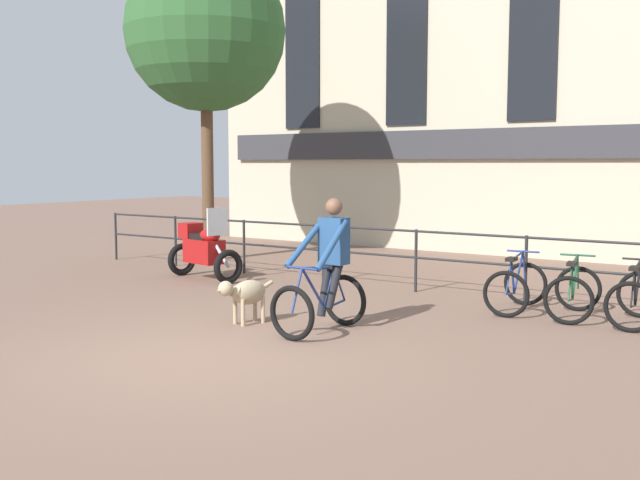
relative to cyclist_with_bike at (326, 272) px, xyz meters
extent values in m
plane|color=#7A5B4C|center=(-0.42, -1.91, -0.76)|extent=(60.00, 60.00, 0.00)
cylinder|color=#232326|center=(-7.92, 3.29, -0.24)|extent=(0.05, 0.05, 1.05)
cylinder|color=#232326|center=(-6.04, 3.29, -0.24)|extent=(0.05, 0.05, 1.05)
cylinder|color=#232326|center=(-4.17, 3.29, -0.24)|extent=(0.05, 0.05, 1.05)
cylinder|color=#232326|center=(-2.29, 3.29, -0.24)|extent=(0.05, 0.05, 1.05)
cylinder|color=#232326|center=(-0.42, 3.29, -0.24)|extent=(0.05, 0.05, 1.05)
cylinder|color=#232326|center=(1.46, 3.29, -0.24)|extent=(0.05, 0.05, 1.05)
cylinder|color=#232326|center=(-0.42, 3.29, 0.26)|extent=(15.00, 0.04, 0.04)
cylinder|color=#232326|center=(-0.42, 3.29, -0.19)|extent=(15.00, 0.04, 0.04)
cube|color=#BCB299|center=(-0.42, 9.09, 4.96)|extent=(18.00, 0.60, 11.45)
cube|color=#333338|center=(-0.42, 8.73, 1.84)|extent=(17.10, 0.12, 0.70)
cube|color=black|center=(-6.72, 8.76, 5.53)|extent=(1.10, 0.06, 6.41)
torus|color=black|center=(-0.03, -0.69, -0.42)|extent=(0.68, 0.10, 0.68)
torus|color=black|center=(0.02, 0.41, -0.42)|extent=(0.68, 0.10, 0.68)
cylinder|color=navy|center=(-0.01, -0.26, -0.19)|extent=(0.06, 0.49, 0.60)
cylinder|color=navy|center=(0.00, 0.07, -0.22)|extent=(0.05, 0.23, 0.52)
cylinder|color=navy|center=(-0.01, -0.16, 0.07)|extent=(0.06, 0.66, 0.10)
cylinder|color=navy|center=(0.01, 0.19, -0.45)|extent=(0.05, 0.44, 0.08)
cylinder|color=navy|center=(0.01, 0.29, -0.19)|extent=(0.04, 0.27, 0.47)
cylinder|color=navy|center=(-0.02, -0.59, -0.16)|extent=(0.04, 0.23, 0.54)
cylinder|color=navy|center=(-0.02, -0.49, 0.10)|extent=(0.48, 0.05, 0.03)
cube|color=black|center=(0.01, 0.17, 0.06)|extent=(0.13, 0.24, 0.05)
cube|color=navy|center=(0.01, 0.17, 0.39)|extent=(0.37, 0.24, 0.60)
sphere|color=brown|center=(0.01, 0.17, 0.83)|extent=(0.22, 0.22, 0.22)
cylinder|color=navy|center=(-0.22, -0.15, 0.37)|extent=(0.17, 0.72, 0.60)
cylinder|color=navy|center=(0.20, -0.17, 0.37)|extent=(0.11, 0.72, 0.60)
cylinder|color=black|center=(-0.07, 0.07, -0.25)|extent=(0.13, 0.31, 0.69)
cylinder|color=black|center=(0.07, 0.07, -0.19)|extent=(0.15, 0.31, 0.58)
ellipsoid|color=tan|center=(-1.10, -0.21, -0.34)|extent=(0.40, 0.57, 0.33)
cylinder|color=tan|center=(-1.15, -0.41, -0.31)|extent=(0.22, 0.22, 0.18)
sphere|color=tan|center=(-1.19, -0.57, -0.25)|extent=(0.20, 0.20, 0.20)
cone|color=tan|center=(-1.22, -0.66, -0.27)|extent=(0.14, 0.14, 0.11)
cylinder|color=tan|center=(-1.03, 0.09, -0.27)|extent=(0.10, 0.19, 0.12)
cylinder|color=tan|center=(-1.23, -0.35, -0.58)|extent=(0.06, 0.06, 0.36)
cylinder|color=tan|center=(-1.06, -0.39, -0.58)|extent=(0.06, 0.06, 0.36)
cylinder|color=tan|center=(-1.15, -0.03, -0.58)|extent=(0.06, 0.06, 0.36)
cylinder|color=tan|center=(-0.98, -0.07, -0.58)|extent=(0.06, 0.06, 0.36)
torus|color=black|center=(-3.55, 2.12, -0.45)|extent=(0.24, 0.63, 0.62)
torus|color=black|center=(-4.97, 2.40, -0.45)|extent=(0.24, 0.63, 0.62)
cube|color=maroon|center=(-4.26, 2.26, -0.23)|extent=(0.86, 0.55, 0.44)
ellipsoid|color=maroon|center=(-4.08, 2.23, 0.07)|extent=(0.53, 0.41, 0.24)
cube|color=black|center=(-4.36, 2.28, 0.04)|extent=(0.61, 0.40, 0.10)
cylinder|color=#B2B2B7|center=(-3.73, 2.16, -0.27)|extent=(0.41, 0.14, 0.41)
cube|color=silver|center=(-3.85, 2.18, 0.34)|extent=(0.11, 0.44, 0.50)
cube|color=maroon|center=(-4.67, 2.34, 0.13)|extent=(0.38, 0.41, 0.28)
torus|color=black|center=(1.50, 3.16, -0.43)|extent=(0.66, 0.12, 0.66)
torus|color=black|center=(1.59, 2.11, -0.43)|extent=(0.66, 0.12, 0.66)
cylinder|color=navy|center=(1.54, 2.75, -0.20)|extent=(0.07, 0.47, 0.58)
cylinder|color=navy|center=(1.56, 2.44, -0.24)|extent=(0.05, 0.22, 0.51)
cylinder|color=navy|center=(1.55, 2.66, 0.05)|extent=(0.09, 0.63, 0.10)
cylinder|color=navy|center=(1.57, 2.32, -0.46)|extent=(0.06, 0.42, 0.07)
cylinder|color=navy|center=(1.58, 2.23, -0.21)|extent=(0.04, 0.25, 0.46)
cylinder|color=navy|center=(1.51, 3.07, -0.18)|extent=(0.04, 0.21, 0.52)
cylinder|color=navy|center=(1.52, 2.97, 0.08)|extent=(0.48, 0.07, 0.03)
cube|color=black|center=(1.57, 2.34, 0.03)|extent=(0.14, 0.25, 0.05)
torus|color=black|center=(2.29, 3.16, -0.43)|extent=(0.66, 0.16, 0.66)
torus|color=black|center=(2.45, 2.12, -0.43)|extent=(0.66, 0.16, 0.66)
cylinder|color=#194C2D|center=(2.35, 2.75, -0.20)|extent=(0.11, 0.47, 0.58)
cylinder|color=#194C2D|center=(2.40, 2.44, -0.24)|extent=(0.07, 0.22, 0.51)
cylinder|color=#194C2D|center=(2.37, 2.66, 0.05)|extent=(0.13, 0.63, 0.10)
cylinder|color=#194C2D|center=(2.42, 2.33, -0.46)|extent=(0.09, 0.42, 0.07)
cylinder|color=#194C2D|center=(2.43, 2.23, -0.21)|extent=(0.06, 0.25, 0.46)
cylinder|color=#194C2D|center=(2.30, 3.06, -0.18)|extent=(0.06, 0.21, 0.52)
cylinder|color=#194C2D|center=(2.32, 2.97, 0.08)|extent=(0.48, 0.10, 0.03)
cube|color=black|center=(2.42, 2.35, 0.03)|extent=(0.16, 0.26, 0.05)
torus|color=black|center=(3.23, 2.11, -0.43)|extent=(0.66, 0.11, 0.66)
cylinder|color=black|center=(3.18, 2.75, -0.20)|extent=(0.07, 0.47, 0.58)
cylinder|color=black|center=(3.21, 2.44, -0.24)|extent=(0.05, 0.22, 0.51)
cylinder|color=black|center=(3.19, 2.66, 0.05)|extent=(0.08, 0.63, 0.10)
cylinder|color=black|center=(3.22, 2.32, -0.46)|extent=(0.06, 0.42, 0.07)
cylinder|color=black|center=(3.22, 2.23, -0.21)|extent=(0.04, 0.25, 0.46)
cube|color=black|center=(3.21, 2.34, 0.03)|extent=(0.14, 0.25, 0.05)
cylinder|color=brown|center=(-6.07, 4.32, 1.26)|extent=(0.26, 0.26, 4.04)
sphere|color=#2D5B2D|center=(-6.07, 4.32, 4.23)|extent=(3.46, 3.46, 3.46)
camera|label=1|loc=(5.30, -7.80, 1.37)|focal=42.00mm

